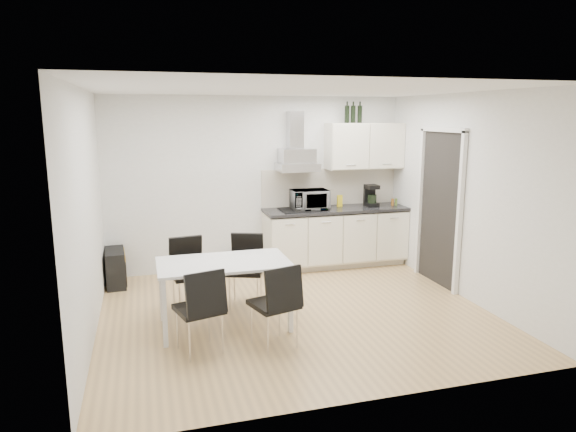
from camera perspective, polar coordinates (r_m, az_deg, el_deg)
The scene contains 15 objects.
ground at distance 6.24m, azimuth 0.85°, elevation -10.71°, with size 4.50×4.50×0.00m, color tan.
wall_back at distance 7.79m, azimuth -3.35°, elevation 3.62°, with size 4.50×0.10×2.60m, color white.
wall_front at distance 4.04m, azimuth 9.07°, elevation -3.66°, with size 4.50×0.10×2.60m, color white.
wall_left at distance 5.67m, azimuth -21.47°, elevation -0.03°, with size 0.10×4.00×2.60m, color white.
wall_right at distance 6.86m, azimuth 19.21°, elevation 1.97°, with size 0.10×4.00×2.60m, color white.
ceiling at distance 5.79m, azimuth 0.93°, elevation 13.91°, with size 4.50×4.50×0.00m, color white.
doorway at distance 7.33m, azimuth 16.39°, elevation 0.72°, with size 0.08×1.04×2.10m, color white.
kitchenette at distance 7.96m, azimuth 5.51°, elevation 0.32°, with size 2.22×0.64×2.52m.
dining_table at distance 5.69m, azimuth -7.17°, elevation -5.81°, with size 1.43×0.82×0.75m.
chair_far_left at distance 6.28m, azimuth -10.83°, elevation -6.50°, with size 0.44×0.50×0.88m, color black, non-canonical shape.
chair_far_right at distance 6.34m, azimuth -4.75°, elevation -6.14°, with size 0.44×0.50×0.88m, color black, non-canonical shape.
chair_near_left at distance 5.20m, azimuth -9.86°, elevation -10.25°, with size 0.44×0.50×0.88m, color black, non-canonical shape.
chair_near_right at distance 5.25m, azimuth -1.59°, elevation -9.86°, with size 0.44×0.50×0.88m, color black, non-canonical shape.
guitar_amp at distance 7.50m, azimuth -18.62°, elevation -5.47°, with size 0.30×0.62×0.50m.
floor_speaker at distance 7.85m, azimuth -6.52°, elevation -5.09°, with size 0.16×0.14×0.27m, color black.
Camera 1 is at (-1.66, -5.54, 2.33)m, focal length 32.00 mm.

